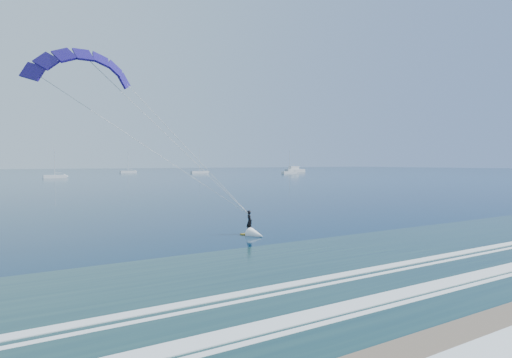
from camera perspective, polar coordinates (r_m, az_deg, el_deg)
The scene contains 6 objects.
kitesurfer_rig at distance 32.64m, azimuth -9.63°, elevation 3.95°, with size 19.11×6.28×13.72m.
motor_yacht at distance 279.64m, azimuth 4.87°, elevation 1.15°, with size 13.11×3.50×5.67m.
sailboat_2 at distance 190.00m, azimuth -23.85°, elevation 0.31°, with size 8.25×2.40×11.51m.
sailboat_3 at distance 270.80m, azimuth -15.69°, elevation 0.89°, with size 9.12×2.40×12.35m.
sailboat_4 at distance 251.78m, azimuth -7.05°, elevation 0.87°, with size 10.11×2.40×13.60m.
sailboat_5 at distance 244.02m, azimuth 4.20°, elevation 0.84°, with size 9.00×2.40×12.16m.
Camera 1 is at (-17.87, -7.98, 6.02)m, focal length 32.00 mm.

